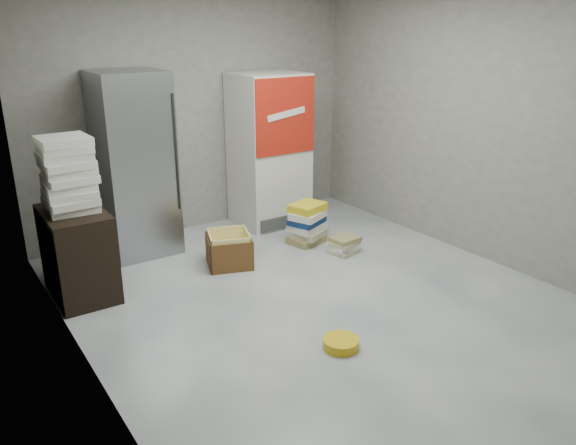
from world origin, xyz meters
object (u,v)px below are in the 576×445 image
(wood_shelf, at_px, (78,254))
(phonebook_stack_main, at_px, (307,223))
(cardboard_box, at_px, (229,252))
(steel_fridge, at_px, (135,165))
(coke_cooler, at_px, (269,150))

(wood_shelf, distance_m, phonebook_stack_main, 2.45)
(phonebook_stack_main, relative_size, cardboard_box, 0.88)
(wood_shelf, relative_size, phonebook_stack_main, 1.64)
(cardboard_box, bearing_deg, steel_fridge, 142.98)
(steel_fridge, height_order, wood_shelf, steel_fridge)
(coke_cooler, xyz_separation_m, wood_shelf, (-2.48, -0.72, -0.50))
(coke_cooler, xyz_separation_m, cardboard_box, (-1.06, -0.89, -0.76))
(steel_fridge, xyz_separation_m, wood_shelf, (-0.83, -0.73, -0.55))
(wood_shelf, relative_size, cardboard_box, 1.45)
(cardboard_box, bearing_deg, wood_shelf, -167.20)
(steel_fridge, xyz_separation_m, coke_cooler, (1.65, -0.01, -0.05))
(steel_fridge, height_order, phonebook_stack_main, steel_fridge)
(cardboard_box, bearing_deg, coke_cooler, 59.80)
(coke_cooler, xyz_separation_m, phonebook_stack_main, (-0.04, -0.85, -0.67))
(wood_shelf, bearing_deg, cardboard_box, -6.79)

